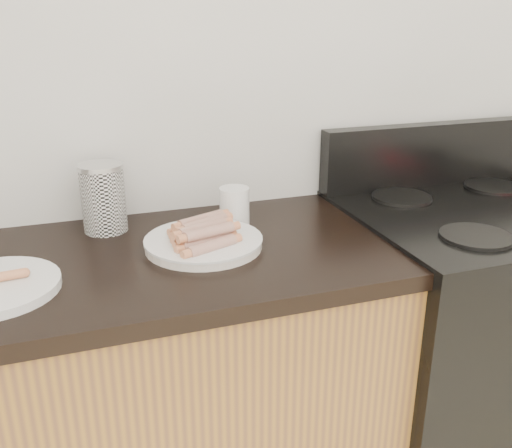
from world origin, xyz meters
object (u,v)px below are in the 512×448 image
object	(u,v)px
stove	(465,346)
mug	(234,206)
main_plate	(204,244)
canister	(103,198)

from	to	relation	value
stove	mug	xyz separation A→B (m)	(-0.71, 0.16, 0.49)
stove	mug	distance (m)	0.88
main_plate	canister	xyz separation A→B (m)	(-0.22, 0.20, 0.08)
main_plate	mug	size ratio (longest dim) A/B	2.83
main_plate	canister	size ratio (longest dim) A/B	1.59
mug	main_plate	bearing A→B (deg)	-131.56
stove	main_plate	world-z (taller)	main_plate
stove	mug	bearing A→B (deg)	167.49
stove	main_plate	xyz separation A→B (m)	(-0.83, 0.02, 0.45)
canister	mug	distance (m)	0.35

